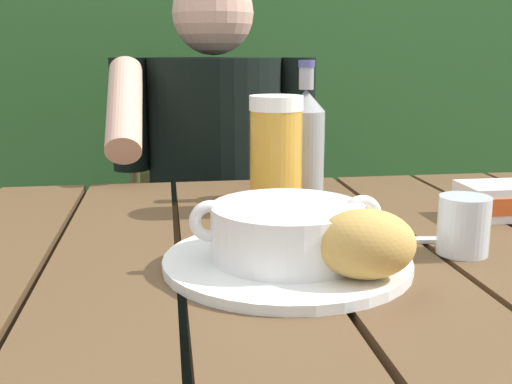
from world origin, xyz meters
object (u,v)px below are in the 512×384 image
(person_eating, at_px, (216,181))
(butter_tub, at_px, (498,201))
(bread_roll, at_px, (366,244))
(serving_plate, at_px, (287,261))
(soup_bowl, at_px, (287,230))
(table_knife, at_px, (385,239))
(beer_bottle, at_px, (305,142))
(beer_glass, at_px, (276,154))
(water_glass_small, at_px, (464,225))
(chair_near_diner, at_px, (212,245))

(person_eating, height_order, butter_tub, person_eating)
(bread_roll, bearing_deg, serving_plate, 130.60)
(soup_bowl, relative_size, table_knife, 1.59)
(person_eating, relative_size, table_knife, 8.30)
(soup_bowl, height_order, table_knife, soup_bowl)
(bread_roll, height_order, beer_bottle, beer_bottle)
(serving_plate, bearing_deg, beer_glass, 82.80)
(water_glass_small, bearing_deg, butter_tub, 49.51)
(person_eating, xyz_separation_m, butter_tub, (0.39, -0.58, 0.08))
(bread_roll, height_order, water_glass_small, bread_roll)
(chair_near_diner, distance_m, butter_tub, 0.92)
(water_glass_small, height_order, table_knife, water_glass_small)
(beer_bottle, xyz_separation_m, water_glass_small, (0.13, -0.33, -0.06))
(beer_glass, bearing_deg, soup_bowl, -97.20)
(person_eating, bearing_deg, beer_glass, -83.02)
(person_eating, bearing_deg, butter_tub, -55.70)
(person_eating, height_order, water_glass_small, person_eating)
(chair_near_diner, height_order, beer_bottle, beer_bottle)
(serving_plate, xyz_separation_m, bread_roll, (0.07, -0.08, 0.04))
(soup_bowl, xyz_separation_m, beer_glass, (0.03, 0.27, 0.05))
(serving_plate, distance_m, beer_bottle, 0.37)
(serving_plate, height_order, water_glass_small, water_glass_small)
(soup_bowl, bearing_deg, beer_bottle, 73.99)
(bread_roll, distance_m, beer_bottle, 0.43)
(beer_bottle, bearing_deg, serving_plate, -106.01)
(serving_plate, xyz_separation_m, table_knife, (0.15, 0.07, -0.00))
(person_eating, xyz_separation_m, soup_bowl, (0.03, -0.75, 0.10))
(person_eating, height_order, table_knife, person_eating)
(beer_bottle, distance_m, water_glass_small, 0.36)
(butter_tub, bearing_deg, table_knife, -154.96)
(serving_plate, height_order, soup_bowl, soup_bowl)
(bread_roll, relative_size, butter_tub, 1.07)
(beer_glass, bearing_deg, person_eating, 96.98)
(person_eating, bearing_deg, water_glass_small, -70.82)
(water_glass_small, bearing_deg, soup_bowl, -176.30)
(serving_plate, height_order, bread_roll, bread_roll)
(serving_plate, bearing_deg, soup_bowl, -90.00)
(person_eating, bearing_deg, table_knife, -75.46)
(water_glass_small, bearing_deg, serving_plate, -176.30)
(beer_glass, xyz_separation_m, butter_tub, (0.33, -0.09, -0.07))
(beer_glass, distance_m, butter_tub, 0.35)
(serving_plate, xyz_separation_m, beer_glass, (0.03, 0.27, 0.09))
(chair_near_diner, bearing_deg, serving_plate, -88.66)
(bread_roll, relative_size, beer_glass, 0.65)
(soup_bowl, height_order, beer_bottle, beer_bottle)
(bread_roll, relative_size, beer_bottle, 0.51)
(serving_plate, xyz_separation_m, beer_bottle, (0.10, 0.35, 0.09))
(bread_roll, xyz_separation_m, beer_bottle, (0.03, 0.43, 0.05))
(serving_plate, relative_size, soup_bowl, 1.28)
(water_glass_small, bearing_deg, bread_roll, -149.08)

